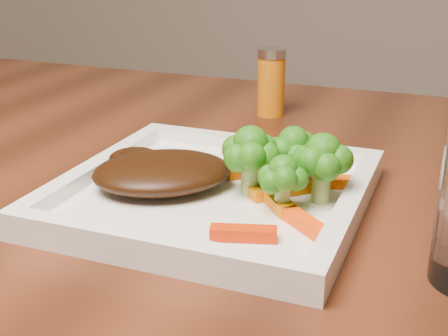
% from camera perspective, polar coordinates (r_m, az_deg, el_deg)
% --- Properties ---
extents(plate, '(0.27, 0.27, 0.01)m').
position_cam_1_polar(plate, '(0.58, -0.92, -2.73)').
color(plate, white).
rests_on(plate, dining_table).
extents(steak, '(0.17, 0.16, 0.03)m').
position_cam_1_polar(steak, '(0.59, -5.68, -0.37)').
color(steak, black).
rests_on(steak, plate).
extents(broccoli_0, '(0.07, 0.07, 0.07)m').
position_cam_1_polar(broccoli_0, '(0.59, 6.33, 1.62)').
color(broccoli_0, '#246010').
rests_on(broccoli_0, plate).
extents(broccoli_1, '(0.06, 0.06, 0.06)m').
position_cam_1_polar(broccoli_1, '(0.55, 8.95, 0.04)').
color(broccoli_1, '#3A7012').
rests_on(broccoli_1, plate).
extents(broccoli_2, '(0.06, 0.06, 0.06)m').
position_cam_1_polar(broccoli_2, '(0.53, 5.40, -1.05)').
color(broccoli_2, '#2C7213').
rests_on(broccoli_2, plate).
extents(broccoli_3, '(0.07, 0.07, 0.06)m').
position_cam_1_polar(broccoli_3, '(0.56, 2.43, 0.54)').
color(broccoli_3, '#1A7112').
rests_on(broccoli_3, plate).
extents(carrot_0, '(0.05, 0.03, 0.01)m').
position_cam_1_polar(carrot_0, '(0.49, 1.79, -5.98)').
color(carrot_0, red).
rests_on(carrot_0, plate).
extents(carrot_1, '(0.05, 0.04, 0.01)m').
position_cam_1_polar(carrot_1, '(0.51, 7.52, -5.07)').
color(carrot_1, '#FF4404').
rests_on(carrot_1, plate).
extents(carrot_3, '(0.06, 0.03, 0.01)m').
position_cam_1_polar(carrot_3, '(0.60, 10.10, -1.22)').
color(carrot_3, '#FA5704').
rests_on(carrot_3, plate).
extents(carrot_4, '(0.05, 0.05, 0.01)m').
position_cam_1_polar(carrot_4, '(0.62, 2.80, -0.12)').
color(carrot_4, '#FA6504').
rests_on(carrot_4, plate).
extents(carrot_5, '(0.05, 0.05, 0.01)m').
position_cam_1_polar(carrot_5, '(0.55, 4.79, -2.96)').
color(carrot_5, orange).
rests_on(carrot_5, plate).
extents(carrot_6, '(0.05, 0.05, 0.01)m').
position_cam_1_polar(carrot_6, '(0.57, 5.26, -1.98)').
color(carrot_6, orange).
rests_on(carrot_6, plate).
extents(spice_shaker, '(0.04, 0.04, 0.09)m').
position_cam_1_polar(spice_shaker, '(0.86, 4.33, 7.83)').
color(spice_shaker, '#C4660A').
rests_on(spice_shaker, dining_table).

